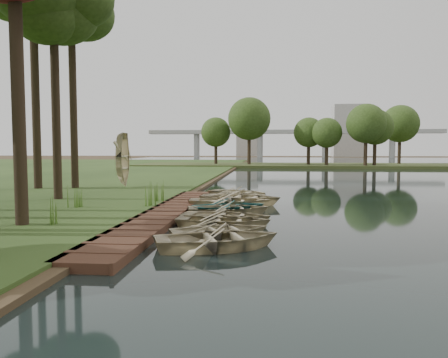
# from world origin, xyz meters

# --- Properties ---
(ground) EXTENTS (300.00, 300.00, 0.00)m
(ground) POSITION_xyz_m (0.00, 0.00, 0.00)
(ground) COLOR #3D2F1D
(boardwalk) EXTENTS (1.60, 16.00, 0.30)m
(boardwalk) POSITION_xyz_m (-1.60, 0.00, 0.15)
(boardwalk) COLOR #3C2317
(boardwalk) RESTS_ON ground
(peninsula) EXTENTS (50.00, 14.00, 0.45)m
(peninsula) POSITION_xyz_m (8.00, 50.00, 0.23)
(peninsula) COLOR #38421D
(peninsula) RESTS_ON ground
(far_trees) EXTENTS (45.60, 5.60, 8.80)m
(far_trees) POSITION_xyz_m (4.67, 50.00, 6.43)
(far_trees) COLOR black
(far_trees) RESTS_ON peninsula
(bridge) EXTENTS (95.90, 4.00, 8.60)m
(bridge) POSITION_xyz_m (12.31, 120.00, 7.08)
(bridge) COLOR #A5A5A0
(bridge) RESTS_ON ground
(building_a) EXTENTS (10.00, 8.00, 18.00)m
(building_a) POSITION_xyz_m (30.00, 140.00, 9.00)
(building_a) COLOR #A5A5A0
(building_a) RESTS_ON ground
(building_b) EXTENTS (8.00, 8.00, 12.00)m
(building_b) POSITION_xyz_m (-5.00, 145.00, 6.00)
(building_b) COLOR #A5A5A0
(building_b) RESTS_ON ground
(rowboat_0) EXTENTS (4.16, 3.57, 0.73)m
(rowboat_0) POSITION_xyz_m (1.17, -5.25, 0.41)
(rowboat_0) COLOR #C4B58E
(rowboat_0) RESTS_ON water
(rowboat_1) EXTENTS (3.73, 3.27, 0.64)m
(rowboat_1) POSITION_xyz_m (1.09, -3.91, 0.37)
(rowboat_1) COLOR #C4B58E
(rowboat_1) RESTS_ON water
(rowboat_2) EXTENTS (3.42, 2.53, 0.68)m
(rowboat_2) POSITION_xyz_m (1.00, -2.10, 0.39)
(rowboat_2) COLOR #C4B58E
(rowboat_2) RESTS_ON water
(rowboat_3) EXTENTS (3.54, 2.70, 0.69)m
(rowboat_3) POSITION_xyz_m (0.99, -1.21, 0.39)
(rowboat_3) COLOR #C4B58E
(rowboat_3) RESTS_ON water
(rowboat_4) EXTENTS (3.76, 3.01, 0.70)m
(rowboat_4) POSITION_xyz_m (0.92, 0.74, 0.40)
(rowboat_4) COLOR #C4B58E
(rowboat_4) RESTS_ON water
(rowboat_5) EXTENTS (3.87, 3.40, 0.66)m
(rowboat_5) POSITION_xyz_m (0.90, 1.54, 0.38)
(rowboat_5) COLOR #2C7A76
(rowboat_5) RESTS_ON water
(rowboat_6) EXTENTS (3.93, 2.95, 0.78)m
(rowboat_6) POSITION_xyz_m (0.76, 3.01, 0.44)
(rowboat_6) COLOR #C4B58E
(rowboat_6) RESTS_ON water
(rowboat_7) EXTENTS (4.42, 3.54, 0.82)m
(rowboat_7) POSITION_xyz_m (1.19, 4.27, 0.46)
(rowboat_7) COLOR #C4B58E
(rowboat_7) RESTS_ON water
(rowboat_8) EXTENTS (3.79, 3.05, 0.70)m
(rowboat_8) POSITION_xyz_m (0.80, 5.65, 0.40)
(rowboat_8) COLOR #C4B58E
(rowboat_8) RESTS_ON water
(rowboat_9) EXTENTS (4.12, 3.60, 0.71)m
(rowboat_9) POSITION_xyz_m (0.84, 7.40, 0.41)
(rowboat_9) COLOR #C4B58E
(rowboat_9) RESTS_ON water
(stored_rowboat) EXTENTS (3.54, 2.54, 0.73)m
(stored_rowboat) POSITION_xyz_m (-6.79, 10.53, 0.66)
(stored_rowboat) COLOR #C4B58E
(stored_rowboat) RESTS_ON bank
(tree_4) EXTENTS (4.42, 4.42, 10.66)m
(tree_4) POSITION_xyz_m (-7.89, 3.67, 8.99)
(tree_4) COLOR black
(tree_4) RESTS_ON bank
(tree_6) EXTENTS (4.97, 4.97, 12.88)m
(tree_6) POSITION_xyz_m (-9.77, 9.74, 10.95)
(tree_6) COLOR black
(tree_6) RESTS_ON bank
(reeds_0) EXTENTS (0.60, 0.60, 0.90)m
(reeds_0) POSITION_xyz_m (-4.53, -3.28, 0.75)
(reeds_0) COLOR #3F661E
(reeds_0) RESTS_ON bank
(reeds_1) EXTENTS (0.60, 0.60, 0.99)m
(reeds_1) POSITION_xyz_m (-2.60, 1.48, 0.79)
(reeds_1) COLOR #3F661E
(reeds_1) RESTS_ON bank
(reeds_2) EXTENTS (0.60, 0.60, 0.93)m
(reeds_2) POSITION_xyz_m (-5.69, 0.83, 0.77)
(reeds_2) COLOR #3F661E
(reeds_2) RESTS_ON bank
(reeds_3) EXTENTS (0.60, 0.60, 0.89)m
(reeds_3) POSITION_xyz_m (-2.60, 3.42, 0.75)
(reeds_3) COLOR #3F661E
(reeds_3) RESTS_ON bank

